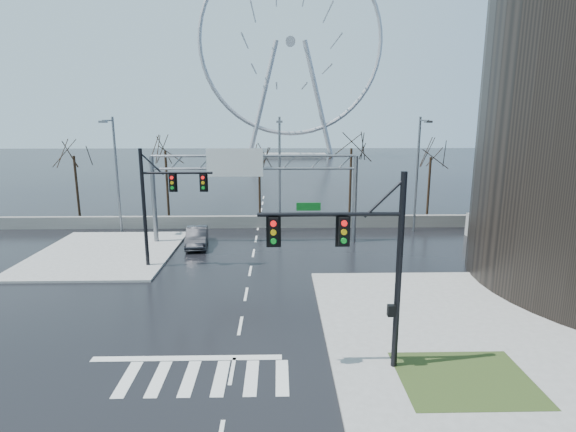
{
  "coord_description": "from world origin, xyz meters",
  "views": [
    {
      "loc": [
        1.88,
        -20.27,
        9.92
      ],
      "look_at": [
        2.47,
        6.69,
        4.0
      ],
      "focal_mm": 28.0,
      "sensor_mm": 36.0,
      "label": 1
    }
  ],
  "objects_px": {
    "signal_mast_near": "(364,254)",
    "car": "(197,237)",
    "signal_mast_far": "(160,197)",
    "ferris_wheel": "(290,50)",
    "sign_gantry": "(250,179)"
  },
  "relations": [
    {
      "from": "ferris_wheel",
      "to": "car",
      "type": "height_order",
      "value": "ferris_wheel"
    },
    {
      "from": "signal_mast_near",
      "to": "signal_mast_far",
      "type": "xyz_separation_m",
      "value": [
        -11.01,
        13.0,
        -0.04
      ]
    },
    {
      "from": "sign_gantry",
      "to": "signal_mast_far",
      "type": "bearing_deg",
      "value": -132.47
    },
    {
      "from": "signal_mast_near",
      "to": "ferris_wheel",
      "type": "height_order",
      "value": "ferris_wheel"
    },
    {
      "from": "signal_mast_near",
      "to": "signal_mast_far",
      "type": "relative_size",
      "value": 1.0
    },
    {
      "from": "signal_mast_far",
      "to": "car",
      "type": "distance_m",
      "value": 6.63
    },
    {
      "from": "sign_gantry",
      "to": "car",
      "type": "bearing_deg",
      "value": -167.18
    },
    {
      "from": "ferris_wheel",
      "to": "car",
      "type": "bearing_deg",
      "value": -96.73
    },
    {
      "from": "ferris_wheel",
      "to": "sign_gantry",
      "type": "bearing_deg",
      "value": -93.84
    },
    {
      "from": "sign_gantry",
      "to": "car",
      "type": "distance_m",
      "value": 6.17
    },
    {
      "from": "signal_mast_near",
      "to": "car",
      "type": "xyz_separation_m",
      "value": [
        -9.69,
        18.05,
        -4.13
      ]
    },
    {
      "from": "car",
      "to": "ferris_wheel",
      "type": "bearing_deg",
      "value": 77.04
    },
    {
      "from": "signal_mast_far",
      "to": "sign_gantry",
      "type": "relative_size",
      "value": 0.49
    },
    {
      "from": "signal_mast_far",
      "to": "ferris_wheel",
      "type": "distance_m",
      "value": 89.3
    },
    {
      "from": "signal_mast_near",
      "to": "signal_mast_far",
      "type": "bearing_deg",
      "value": 130.26
    }
  ]
}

